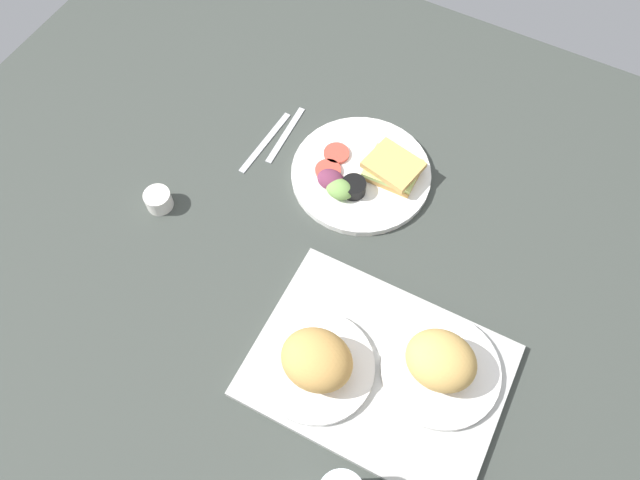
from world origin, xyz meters
TOP-DOWN VIEW (x-y plane):
  - ground_plane at (0.00, 0.00)cm, footprint 190.00×150.00cm
  - serving_tray at (-19.31, 20.49)cm, footprint 45.51×33.70cm
  - bread_plate_near at (-28.85, 15.64)cm, footprint 21.61×21.61cm
  - bread_plate_far at (-9.48, 25.71)cm, footprint 21.15×21.15cm
  - plate_with_salad at (2.08, -16.81)cm, footprint 30.26×30.26cm
  - espresso_cup at (36.90, 9.53)cm, footprint 5.60×5.60cm
  - fork at (22.73, -19.22)cm, footprint 2.18×17.05cm
  - knife at (25.73, -15.22)cm, footprint 2.37×19.05cm

SIDE VIEW (x-z plane):
  - ground_plane at x=0.00cm, z-range -3.00..0.00cm
  - fork at x=22.73cm, z-range 0.00..0.50cm
  - knife at x=25.73cm, z-range 0.00..0.50cm
  - serving_tray at x=-19.31cm, z-range 0.00..1.60cm
  - plate_with_salad at x=2.08cm, z-range -1.06..4.34cm
  - espresso_cup at x=36.90cm, z-range 0.00..4.00cm
  - bread_plate_near at x=-28.85cm, z-range 0.52..10.54cm
  - bread_plate_far at x=-9.48cm, z-range 0.62..10.83cm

